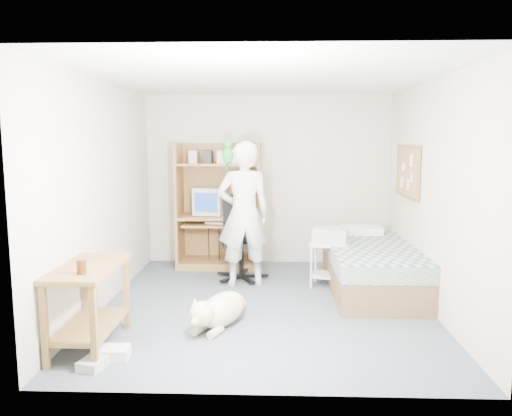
# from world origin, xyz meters

# --- Properties ---
(floor) EXTENTS (4.00, 4.00, 0.00)m
(floor) POSITION_xyz_m (0.00, 0.00, 0.00)
(floor) COLOR #414A59
(floor) RESTS_ON ground
(wall_back) EXTENTS (3.60, 0.02, 2.50)m
(wall_back) POSITION_xyz_m (0.00, 2.00, 1.25)
(wall_back) COLOR beige
(wall_back) RESTS_ON floor
(wall_right) EXTENTS (0.02, 4.00, 2.50)m
(wall_right) POSITION_xyz_m (1.80, 0.00, 1.25)
(wall_right) COLOR beige
(wall_right) RESTS_ON floor
(wall_left) EXTENTS (0.02, 4.00, 2.50)m
(wall_left) POSITION_xyz_m (-1.80, 0.00, 1.25)
(wall_left) COLOR beige
(wall_left) RESTS_ON floor
(ceiling) EXTENTS (3.60, 4.00, 0.02)m
(ceiling) POSITION_xyz_m (0.00, 0.00, 2.50)
(ceiling) COLOR white
(ceiling) RESTS_ON wall_back
(computer_hutch) EXTENTS (1.20, 0.63, 1.80)m
(computer_hutch) POSITION_xyz_m (-0.70, 1.74, 0.82)
(computer_hutch) COLOR olive
(computer_hutch) RESTS_ON floor
(bed) EXTENTS (1.02, 2.02, 0.66)m
(bed) POSITION_xyz_m (1.30, 0.62, 0.29)
(bed) COLOR brown
(bed) RESTS_ON floor
(side_desk) EXTENTS (0.50, 1.00, 0.75)m
(side_desk) POSITION_xyz_m (-1.55, -1.20, 0.49)
(side_desk) COLOR brown
(side_desk) RESTS_ON floor
(corkboard) EXTENTS (0.04, 0.94, 0.66)m
(corkboard) POSITION_xyz_m (1.77, 0.90, 1.45)
(corkboard) COLOR brown
(corkboard) RESTS_ON wall_right
(office_chair) EXTENTS (0.62, 0.62, 1.10)m
(office_chair) POSITION_xyz_m (-0.35, 1.08, 0.39)
(office_chair) COLOR black
(office_chair) RESTS_ON floor
(person) EXTENTS (0.74, 0.55, 1.83)m
(person) POSITION_xyz_m (-0.29, 0.77, 0.92)
(person) COLOR silver
(person) RESTS_ON floor
(parrot) EXTENTS (0.13, 0.24, 0.37)m
(parrot) POSITION_xyz_m (-0.48, 0.78, 1.68)
(parrot) COLOR #12821D
(parrot) RESTS_ON person
(dog) EXTENTS (0.59, 0.98, 0.39)m
(dog) POSITION_xyz_m (-0.45, -0.67, 0.17)
(dog) COLOR beige
(dog) RESTS_ON floor
(printer_cart) EXTENTS (0.55, 0.49, 0.57)m
(printer_cart) POSITION_xyz_m (0.80, 0.76, 0.38)
(printer_cart) COLOR silver
(printer_cart) RESTS_ON floor
(printer) EXTENTS (0.49, 0.42, 0.18)m
(printer) POSITION_xyz_m (0.80, 0.76, 0.66)
(printer) COLOR #AEAEA9
(printer) RESTS_ON printer_cart
(crt_monitor) EXTENTS (0.47, 0.49, 0.39)m
(crt_monitor) POSITION_xyz_m (-0.84, 1.75, 0.97)
(crt_monitor) COLOR beige
(crt_monitor) RESTS_ON computer_hutch
(keyboard) EXTENTS (0.47, 0.22, 0.03)m
(keyboard) POSITION_xyz_m (-0.65, 1.58, 0.67)
(keyboard) COLOR beige
(keyboard) RESTS_ON computer_hutch
(pencil_cup) EXTENTS (0.08, 0.08, 0.12)m
(pencil_cup) POSITION_xyz_m (-0.37, 1.65, 0.82)
(pencil_cup) COLOR yellow
(pencil_cup) RESTS_ON computer_hutch
(drink_glass) EXTENTS (0.08, 0.08, 0.12)m
(drink_glass) POSITION_xyz_m (-1.50, -1.46, 0.81)
(drink_glass) COLOR #3F1F0A
(drink_glass) RESTS_ON side_desk
(floor_box_a) EXTENTS (0.26, 0.22, 0.10)m
(floor_box_a) POSITION_xyz_m (-1.27, -1.44, 0.05)
(floor_box_a) COLOR silver
(floor_box_a) RESTS_ON floor
(floor_box_b) EXTENTS (0.23, 0.26, 0.08)m
(floor_box_b) POSITION_xyz_m (-1.38, -1.62, 0.04)
(floor_box_b) COLOR #B5B5B0
(floor_box_b) RESTS_ON floor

